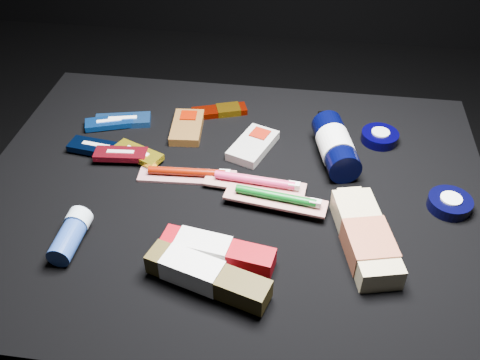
# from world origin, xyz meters

# --- Properties ---
(ground) EXTENTS (3.00, 3.00, 0.00)m
(ground) POSITION_xyz_m (0.00, 0.00, 0.00)
(ground) COLOR black
(ground) RESTS_ON ground
(cloth_table) EXTENTS (0.98, 0.78, 0.40)m
(cloth_table) POSITION_xyz_m (0.00, 0.00, 0.20)
(cloth_table) COLOR black
(cloth_table) RESTS_ON ground
(luna_bar_0) EXTENTS (0.13, 0.07, 0.02)m
(luna_bar_0) POSITION_xyz_m (-0.27, 0.19, 0.41)
(luna_bar_0) COLOR #1C498F
(luna_bar_0) RESTS_ON cloth_table
(luna_bar_1) EXTENTS (0.11, 0.07, 0.01)m
(luna_bar_1) POSITION_xyz_m (-0.30, 0.18, 0.41)
(luna_bar_1) COLOR #0F419A
(luna_bar_1) RESTS_ON cloth_table
(luna_bar_2) EXTENTS (0.12, 0.06, 0.02)m
(luna_bar_2) POSITION_xyz_m (-0.29, 0.08, 0.41)
(luna_bar_2) COLOR black
(luna_bar_2) RESTS_ON cloth_table
(luna_bar_3) EXTENTS (0.11, 0.08, 0.01)m
(luna_bar_3) POSITION_xyz_m (-0.20, 0.07, 0.41)
(luna_bar_3) COLOR gold
(luna_bar_3) RESTS_ON cloth_table
(luna_bar_4) EXTENTS (0.11, 0.05, 0.01)m
(luna_bar_4) POSITION_xyz_m (-0.24, 0.06, 0.42)
(luna_bar_4) COLOR maroon
(luna_bar_4) RESTS_ON cloth_table
(clif_bar_0) EXTENTS (0.07, 0.12, 0.02)m
(clif_bar_0) POSITION_xyz_m (-0.13, 0.19, 0.41)
(clif_bar_0) COLOR #593917
(clif_bar_0) RESTS_ON cloth_table
(clif_bar_1) EXTENTS (0.10, 0.14, 0.02)m
(clif_bar_1) POSITION_xyz_m (0.03, 0.14, 0.41)
(clif_bar_1) COLOR #A6A69F
(clif_bar_1) RESTS_ON cloth_table
(power_bar) EXTENTS (0.13, 0.08, 0.02)m
(power_bar) POSITION_xyz_m (-0.06, 0.26, 0.41)
(power_bar) COLOR #6E0F02
(power_bar) RESTS_ON cloth_table
(lotion_bottle) EXTENTS (0.10, 0.21, 0.07)m
(lotion_bottle) POSITION_xyz_m (0.19, 0.13, 0.43)
(lotion_bottle) COLOR black
(lotion_bottle) RESTS_ON cloth_table
(cream_tin_upper) EXTENTS (0.08, 0.08, 0.02)m
(cream_tin_upper) POSITION_xyz_m (0.29, 0.20, 0.41)
(cream_tin_upper) COLOR black
(cream_tin_upper) RESTS_ON cloth_table
(cream_tin_lower) EXTENTS (0.08, 0.08, 0.02)m
(cream_tin_lower) POSITION_xyz_m (0.40, 0.01, 0.41)
(cream_tin_lower) COLOR black
(cream_tin_lower) RESTS_ON cloth_table
(bodywash_bottle) EXTENTS (0.12, 0.22, 0.04)m
(bodywash_bottle) POSITION_xyz_m (0.25, -0.11, 0.42)
(bodywash_bottle) COLOR beige
(bodywash_bottle) RESTS_ON cloth_table
(deodorant_stick) EXTENTS (0.04, 0.10, 0.04)m
(deodorant_stick) POSITION_xyz_m (-0.25, -0.17, 0.42)
(deodorant_stick) COLOR navy
(deodorant_stick) RESTS_ON cloth_table
(toothbrush_pack_0) EXTENTS (0.19, 0.06, 0.02)m
(toothbrush_pack_0) POSITION_xyz_m (-0.09, 0.03, 0.41)
(toothbrush_pack_0) COLOR #B8B3AB
(toothbrush_pack_0) RESTS_ON cloth_table
(toothbrush_pack_1) EXTENTS (0.20, 0.06, 0.02)m
(toothbrush_pack_1) POSITION_xyz_m (0.05, 0.01, 0.41)
(toothbrush_pack_1) COLOR beige
(toothbrush_pack_1) RESTS_ON cloth_table
(toothbrush_pack_2) EXTENTS (0.19, 0.07, 0.02)m
(toothbrush_pack_2) POSITION_xyz_m (0.09, -0.03, 0.42)
(toothbrush_pack_2) COLOR silver
(toothbrush_pack_2) RESTS_ON cloth_table
(toothpaste_carton_red) EXTENTS (0.19, 0.07, 0.04)m
(toothpaste_carton_red) POSITION_xyz_m (-0.01, -0.17, 0.42)
(toothpaste_carton_red) COLOR #88020A
(toothpaste_carton_red) RESTS_ON cloth_table
(toothpaste_carton_green) EXTENTS (0.21, 0.10, 0.04)m
(toothpaste_carton_green) POSITION_xyz_m (-0.01, -0.23, 0.42)
(toothpaste_carton_green) COLOR #3C3110
(toothpaste_carton_green) RESTS_ON cloth_table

